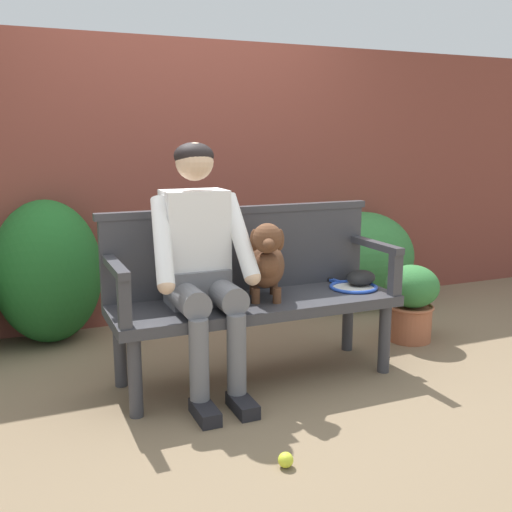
{
  "coord_description": "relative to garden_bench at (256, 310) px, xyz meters",
  "views": [
    {
      "loc": [
        -1.26,
        -2.97,
        1.37
      ],
      "look_at": [
        0.0,
        0.0,
        0.72
      ],
      "focal_mm": 41.77,
      "sensor_mm": 36.0,
      "label": 1
    }
  ],
  "objects": [
    {
      "name": "tennis_ball",
      "position": [
        -0.25,
        -0.91,
        -0.38
      ],
      "size": [
        0.07,
        0.07,
        0.07
      ],
      "primitive_type": "sphere",
      "color": "#CCDB33",
      "rests_on": "ground"
    },
    {
      "name": "dog_on_bench",
      "position": [
        0.04,
        -0.03,
        0.29
      ],
      "size": [
        0.31,
        0.45,
        0.45
      ],
      "color": "brown",
      "rests_on": "garden_bench"
    },
    {
      "name": "hedge_bush_far_left",
      "position": [
        1.32,
        1.12,
        -0.08
      ],
      "size": [
        0.79,
        0.64,
        0.66
      ],
      "primitive_type": "ellipsoid",
      "color": "#194C1E",
      "rests_on": "ground"
    },
    {
      "name": "tennis_racket",
      "position": [
        0.63,
        0.02,
        0.07
      ],
      "size": [
        0.35,
        0.58,
        0.03
      ],
      "color": "blue",
      "rests_on": "garden_bench"
    },
    {
      "name": "bench_armrest_right_end",
      "position": [
        0.77,
        -0.09,
        0.26
      ],
      "size": [
        0.06,
        0.53,
        0.28
      ],
      "color": "#38383D",
      "rests_on": "garden_bench"
    },
    {
      "name": "ground_plane",
      "position": [
        0.0,
        0.0,
        -0.41
      ],
      "size": [
        40.0,
        40.0,
        0.0
      ],
      "primitive_type": "plane",
      "color": "#7A664C"
    },
    {
      "name": "person_seated",
      "position": [
        -0.33,
        -0.02,
        0.33
      ],
      "size": [
        0.56,
        0.66,
        1.34
      ],
      "color": "black",
      "rests_on": "ground"
    },
    {
      "name": "brick_garden_fence",
      "position": [
        0.0,
        1.46,
        0.62
      ],
      "size": [
        8.0,
        0.3,
        2.06
      ],
      "primitive_type": "cube",
      "color": "brown",
      "rests_on": "ground"
    },
    {
      "name": "garden_bench",
      "position": [
        0.0,
        0.0,
        0.0
      ],
      "size": [
        1.63,
        0.53,
        0.47
      ],
      "color": "#38383D",
      "rests_on": "ground"
    },
    {
      "name": "bench_backrest",
      "position": [
        0.0,
        0.23,
        0.32
      ],
      "size": [
        1.67,
        0.06,
        0.5
      ],
      "color": "#38383D",
      "rests_on": "garden_bench"
    },
    {
      "name": "hedge_bush_mid_right",
      "position": [
        1.4,
        1.1,
        -0.02
      ],
      "size": [
        0.93,
        0.7,
        0.77
      ],
      "primitive_type": "ellipsoid",
      "color": "#337538",
      "rests_on": "ground"
    },
    {
      "name": "baseball_glove",
      "position": [
        0.73,
        0.06,
        0.11
      ],
      "size": [
        0.28,
        0.27,
        0.09
      ],
      "primitive_type": "ellipsoid",
      "rotation": [
        0.0,
        0.0,
        0.64
      ],
      "color": "black",
      "rests_on": "garden_bench"
    },
    {
      "name": "hedge_bush_far_right",
      "position": [
        -1.03,
        1.14,
        0.07
      ],
      "size": [
        0.71,
        0.66,
        0.96
      ],
      "primitive_type": "ellipsoid",
      "color": "#1E5B23",
      "rests_on": "ground"
    },
    {
      "name": "bench_armrest_left_end",
      "position": [
        -0.77,
        -0.09,
        0.26
      ],
      "size": [
        0.06,
        0.53,
        0.28
      ],
      "color": "#38383D",
      "rests_on": "garden_bench"
    },
    {
      "name": "potted_plant",
      "position": [
        1.22,
        0.2,
        -0.12
      ],
      "size": [
        0.36,
        0.36,
        0.52
      ],
      "color": "#A85B3D",
      "rests_on": "ground"
    }
  ]
}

